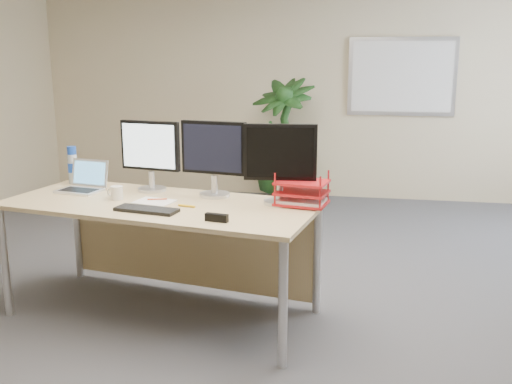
% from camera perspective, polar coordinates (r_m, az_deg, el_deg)
% --- Properties ---
extents(floor, '(8.00, 8.00, 0.00)m').
position_cam_1_polar(floor, '(3.88, -1.73, -13.89)').
color(floor, '#434348').
rests_on(floor, ground).
extents(back_wall, '(7.00, 0.04, 2.70)m').
position_cam_1_polar(back_wall, '(7.42, 4.85, 9.93)').
color(back_wall, beige).
rests_on(back_wall, floor).
extents(whiteboard, '(1.30, 0.04, 0.95)m').
position_cam_1_polar(whiteboard, '(7.36, 14.37, 11.10)').
color(whiteboard, silver).
rests_on(whiteboard, back_wall).
extents(desk, '(2.24, 1.24, 0.81)m').
position_cam_1_polar(desk, '(4.06, -8.70, -3.04)').
color(desk, tan).
rests_on(desk, floor).
extents(floor_plant, '(1.09, 1.09, 1.50)m').
position_cam_1_polar(floor_plant, '(7.11, 2.63, 4.95)').
color(floor_plant, '#163D16').
rests_on(floor_plant, floor).
extents(monitor_left, '(0.46, 0.21, 0.51)m').
position_cam_1_polar(monitor_left, '(4.23, -10.52, 4.04)').
color(monitor_left, silver).
rests_on(monitor_left, desk).
extents(monitor_right, '(0.48, 0.22, 0.53)m').
position_cam_1_polar(monitor_right, '(3.99, -4.25, 3.84)').
color(monitor_right, silver).
rests_on(monitor_right, desk).
extents(monitor_dark, '(0.48, 0.22, 0.54)m').
position_cam_1_polar(monitor_dark, '(3.77, 2.44, 3.35)').
color(monitor_dark, silver).
rests_on(monitor_dark, desk).
extents(laptop, '(0.35, 0.32, 0.22)m').
position_cam_1_polar(laptop, '(4.40, -16.82, 0.89)').
color(laptop, silver).
rests_on(laptop, desk).
extents(keyboard, '(0.43, 0.20, 0.02)m').
position_cam_1_polar(keyboard, '(3.70, -10.89, -1.75)').
color(keyboard, black).
rests_on(keyboard, desk).
extents(coffee_mug, '(0.12, 0.08, 0.09)m').
position_cam_1_polar(coffee_mug, '(4.06, -13.79, -0.07)').
color(coffee_mug, white).
rests_on(coffee_mug, desk).
extents(spiral_notebook, '(0.29, 0.24, 0.01)m').
position_cam_1_polar(spiral_notebook, '(3.92, -10.15, -0.98)').
color(spiral_notebook, white).
rests_on(spiral_notebook, desk).
extents(orange_pen, '(0.13, 0.04, 0.01)m').
position_cam_1_polar(orange_pen, '(3.94, -9.85, -0.70)').
color(orange_pen, '#D24417').
rests_on(orange_pen, spiral_notebook).
extents(yellow_highlighter, '(0.12, 0.04, 0.02)m').
position_cam_1_polar(yellow_highlighter, '(3.77, -6.94, -1.38)').
color(yellow_highlighter, gold).
rests_on(yellow_highlighter, desk).
extents(water_bottle, '(0.07, 0.07, 0.29)m').
position_cam_1_polar(water_bottle, '(4.66, -17.86, 2.52)').
color(water_bottle, silver).
rests_on(water_bottle, desk).
extents(letter_tray, '(0.37, 0.31, 0.16)m').
position_cam_1_polar(letter_tray, '(3.79, 4.60, -0.27)').
color(letter_tray, '#B31619').
rests_on(letter_tray, desk).
extents(stapler, '(0.15, 0.06, 0.05)m').
position_cam_1_polar(stapler, '(3.42, -3.95, -2.58)').
color(stapler, black).
rests_on(stapler, desk).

